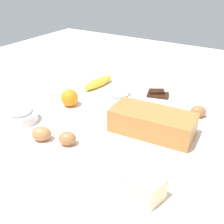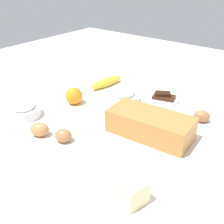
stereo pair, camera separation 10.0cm
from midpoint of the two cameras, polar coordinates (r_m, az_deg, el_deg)
The scene contains 11 objects.
ground_plane at distance 1.03m, azimuth 2.80°, elevation -2.53°, with size 2.40×2.40×0.02m, color beige.
loaf_pan at distance 0.94m, azimuth 10.87°, elevation -2.56°, with size 0.29×0.15×0.08m.
flour_bowl at distance 1.08m, azimuth -15.16°, elevation 0.35°, with size 0.13×0.13×0.06m.
sugar_bowl at distance 1.16m, azimuth 4.67°, elevation 3.24°, with size 0.14×0.14×0.06m.
banana at distance 1.31m, azimuth 1.04°, elevation 6.12°, with size 0.19×0.04×0.04m, color yellow.
orange_fruit at distance 1.14m, azimuth -5.33°, elevation 3.26°, with size 0.07×0.07×0.07m, color orange.
butter_block at distance 0.71m, azimuth 7.48°, elevation -15.45°, with size 0.09×0.06×0.06m, color #F4EDB2.
egg_near_butter at distance 1.08m, azimuth 20.49°, elevation -0.89°, with size 0.04×0.04×0.06m, color #A06B41.
egg_beside_bowl at distance 0.95m, azimuth -11.75°, elevation -3.60°, with size 0.05×0.05×0.06m, color #BC7F4D.
egg_loose at distance 0.91m, azimuth -6.88°, elevation -4.93°, with size 0.05×0.05×0.06m, color #AB7346.
chocolate_plate at distance 1.20m, azimuth 12.90°, elevation 2.71°, with size 0.13×0.13×0.03m.
Camera 2 is at (-0.55, 0.69, 0.52)m, focal length 44.56 mm.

